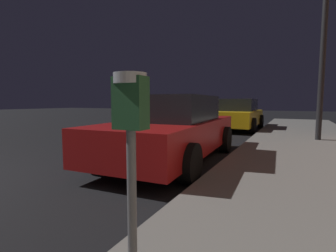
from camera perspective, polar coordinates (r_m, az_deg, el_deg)
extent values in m
cylinder|color=#59595B|center=(1.58, -8.20, -18.74)|extent=(0.06, 0.06, 0.98)
cube|color=#1E4728|center=(1.44, -8.55, 5.17)|extent=(0.19, 0.11, 0.30)
cylinder|color=#999EA5|center=(1.45, -8.62, 10.70)|extent=(0.19, 0.19, 0.06)
cube|color=black|center=(1.48, -10.35, 6.70)|extent=(0.01, 0.08, 0.11)
cube|color=maroon|center=(5.52, 1.05, -2.01)|extent=(1.98, 4.59, 0.64)
cube|color=#1E2328|center=(5.51, 1.21, 4.02)|extent=(1.65, 2.15, 0.56)
cylinder|color=black|center=(7.18, -1.16, -2.21)|extent=(0.25, 0.67, 0.66)
cylinder|color=black|center=(6.63, 12.95, -2.99)|extent=(0.25, 0.67, 0.66)
cylinder|color=black|center=(4.83, -15.45, -6.18)|extent=(0.25, 0.67, 0.66)
cylinder|color=black|center=(3.97, 5.08, -8.54)|extent=(0.25, 0.67, 0.66)
cube|color=gold|center=(12.07, 15.43, 1.86)|extent=(1.81, 4.11, 0.64)
cube|color=#1E2328|center=(12.01, 15.46, 4.62)|extent=(1.58, 1.88, 0.56)
cylinder|color=black|center=(13.53, 12.75, 1.28)|extent=(0.22, 0.66, 0.66)
cylinder|color=black|center=(13.20, 20.38, 0.97)|extent=(0.22, 0.66, 0.66)
cylinder|color=black|center=(11.09, 9.47, 0.44)|extent=(0.22, 0.66, 0.66)
cylinder|color=black|center=(10.69, 18.76, 0.03)|extent=(0.22, 0.66, 0.66)
cylinder|color=black|center=(8.97, 31.95, 15.74)|extent=(0.16, 0.16, 5.73)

